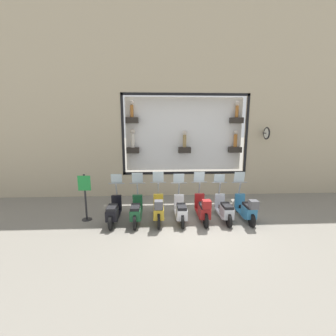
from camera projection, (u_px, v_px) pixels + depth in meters
ground_plane at (196, 224)px, 8.00m from camera, size 120.00×120.00×0.00m
building_facade at (186, 92)px, 10.61m from camera, size 1.21×36.00×9.84m
scooter_teal_0 at (247, 209)px, 8.19m from camera, size 1.79×0.61×1.66m
scooter_silver_1 at (224, 210)px, 8.21m from camera, size 1.80×0.60×1.58m
scooter_red_2 at (203, 209)px, 8.11m from camera, size 1.81×0.60×1.68m
scooter_white_3 at (181, 210)px, 8.14m from camera, size 1.79×0.60×1.61m
scooter_yellow_4 at (159, 210)px, 8.03m from camera, size 1.81×0.60×1.70m
scooter_green_5 at (136, 211)px, 8.06m from camera, size 1.80×0.61×1.67m
scooter_black_6 at (114, 211)px, 8.02m from camera, size 1.80×0.61×1.63m
shop_sign_post at (85, 196)px, 8.17m from camera, size 0.36×0.45×1.73m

